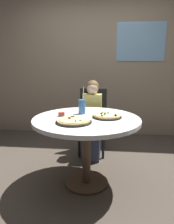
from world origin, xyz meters
TOP-DOWN VIEW (x-y plane):
  - ground_plane at (0.00, 0.00)m, footprint 8.00×8.00m
  - wall_with_window at (0.00, 1.78)m, footprint 5.20×0.14m
  - dining_table at (0.00, 0.00)m, footprint 1.11×1.11m
  - chair_wooden at (0.00, 0.89)m, footprint 0.41×0.41m
  - diner_child at (-0.00, 0.71)m, footprint 0.26×0.41m
  - pizza_veggie at (-0.10, -0.19)m, footprint 0.35×0.35m
  - pizza_cheese at (0.21, 0.04)m, footprint 0.31×0.31m
  - soda_cup at (-0.07, 0.17)m, footprint 0.08×0.08m
  - sauce_bowl at (-0.27, 0.05)m, footprint 0.07×0.07m

SIDE VIEW (x-z plane):
  - ground_plane at x=0.00m, z-range 0.00..0.00m
  - diner_child at x=0.00m, z-range -0.06..1.02m
  - chair_wooden at x=0.00m, z-range 0.06..1.01m
  - dining_table at x=0.00m, z-range 0.27..1.02m
  - pizza_veggie at x=-0.10m, z-range 0.74..0.79m
  - pizza_cheese at x=0.21m, z-range 0.74..0.79m
  - sauce_bowl at x=-0.27m, z-range 0.75..0.79m
  - soda_cup at x=-0.07m, z-range 0.68..0.98m
  - wall_with_window at x=0.00m, z-range 0.00..2.90m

